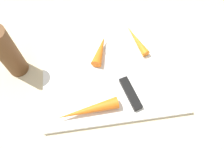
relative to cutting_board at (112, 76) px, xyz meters
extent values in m
plane|color=#C6B793|center=(0.00, 0.00, -0.01)|extent=(1.40, 1.40, 0.00)
cube|color=white|center=(0.00, 0.00, 0.00)|extent=(0.36, 0.26, 0.01)
cube|color=#B7B7BC|center=(-0.01, -0.03, 0.01)|extent=(0.05, 0.11, 0.00)
cube|color=black|center=(-0.04, 0.06, 0.01)|extent=(0.05, 0.09, 0.01)
cone|color=orange|center=(0.02, -0.07, 0.02)|extent=(0.06, 0.10, 0.03)
cone|color=orange|center=(0.07, 0.09, 0.02)|extent=(0.15, 0.05, 0.03)
cone|color=orange|center=(-0.08, -0.09, 0.02)|extent=(0.05, 0.10, 0.02)
cylinder|color=brown|center=(0.25, -0.06, 0.07)|extent=(0.05, 0.05, 0.16)
camera|label=1|loc=(0.04, 0.28, 0.53)|focal=36.40mm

